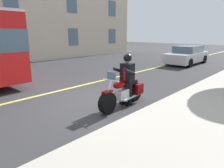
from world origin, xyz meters
name	(u,v)px	position (x,y,z in m)	size (l,w,h in m)	color
ground_plane	(93,101)	(0.00, 0.00, 0.00)	(80.00, 80.00, 0.00)	#333335
lane_center_stripe	(61,90)	(0.00, -2.00, 0.01)	(60.00, 0.16, 0.01)	#E5DB4C
motorcycle_main	(124,93)	(-0.35, 1.15, 0.45)	(2.22, 0.69, 1.26)	black
rider_main	(127,75)	(-0.54, 1.14, 1.04)	(0.65, 0.58, 1.74)	black
car_silver	(187,55)	(-11.08, -1.16, 0.69)	(4.60, 1.92, 1.40)	silver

